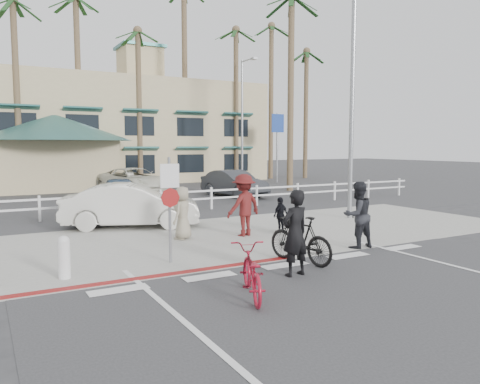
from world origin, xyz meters
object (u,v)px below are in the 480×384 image
car_white_sedan (131,206)px  bike_black (300,239)px  bike_red (251,272)px  sign_post (170,204)px

car_white_sedan → bike_black: bearing=-141.7°
bike_red → car_white_sedan: bearing=-69.9°
sign_post → car_white_sedan: 5.48m
sign_post → bike_black: bearing=-29.4°
sign_post → bike_red: size_ratio=1.55×
bike_red → bike_black: (2.38, 1.68, 0.10)m
sign_post → bike_red: bearing=-83.1°
bike_black → car_white_sedan: bearing=-85.1°
bike_black → car_white_sedan: size_ratio=0.42×
sign_post → bike_red: 3.41m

